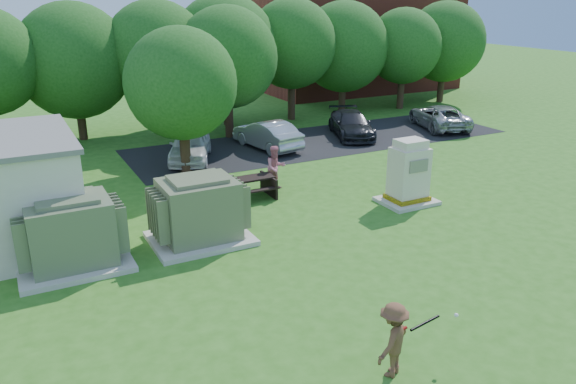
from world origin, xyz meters
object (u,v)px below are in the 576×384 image
transformer_left (71,234)px  batter (393,340)px  generator_cabinet (409,176)px  car_silver_b (439,117)px  transformer_right (199,212)px  person_by_generator (412,169)px  car_white (190,145)px  car_silver_a (267,134)px  car_dark (351,124)px  person_at_picnic (275,168)px  picnic_table (249,185)px

transformer_left → batter: bearing=-58.0°
generator_cabinet → car_silver_b: 12.79m
batter → car_silver_b: 22.83m
transformer_right → car_silver_b: (17.12, 8.48, -0.31)m
batter → person_by_generator: person_by_generator is taller
car_white → car_silver_a: car_white is taller
generator_cabinet → car_dark: (3.80, 9.41, -0.38)m
person_at_picnic → car_dark: size_ratio=0.38×
car_dark → car_silver_a: bearing=-158.2°
car_dark → car_silver_b: size_ratio=0.96×
person_by_generator → transformer_left: bearing=26.9°
generator_cabinet → person_by_generator: generator_cabinet is taller
generator_cabinet → person_at_picnic: generator_cabinet is taller
transformer_right → picnic_table: transformer_right is taller
transformer_left → person_at_picnic: bearing=22.7°
transformer_right → generator_cabinet: size_ratio=1.26×
transformer_right → car_silver_b: transformer_right is taller
person_at_picnic → car_white: (-1.67, 5.41, -0.14)m
car_silver_a → car_dark: car_silver_a is taller
picnic_table → person_at_picnic: bearing=20.2°
car_white → generator_cabinet: bearing=-36.2°
picnic_table → person_by_generator: bearing=-22.9°
transformer_left → person_at_picnic: transformer_left is taller
batter → generator_cabinet: bearing=-158.2°
transformer_left → picnic_table: (6.60, 2.83, -0.47)m
transformer_left → generator_cabinet: (11.52, -0.29, 0.07)m
batter → car_dark: batter is taller
generator_cabinet → person_at_picnic: size_ratio=1.38×
transformer_right → batter: (1.26, -7.94, -0.17)m
picnic_table → person_at_picnic: size_ratio=1.08×
transformer_right → car_white: (2.57, 8.74, -0.25)m
transformer_left → car_white: size_ratio=0.71×
batter → car_silver_b: bearing=-161.6°
transformer_right → car_silver_a: transformer_right is taller
transformer_left → batter: 9.36m
car_silver_b → transformer_left: bearing=40.0°
car_white → picnic_table: bearing=-63.2°
transformer_left → picnic_table: bearing=23.2°
transformer_right → person_at_picnic: 5.39m
car_silver_b → person_at_picnic: bearing=39.7°
person_at_picnic → generator_cabinet: bearing=-45.9°
car_silver_a → batter: bearing=63.3°
car_white → batter: bearing=-70.9°
picnic_table → car_silver_b: 15.30m
generator_cabinet → person_by_generator: size_ratio=1.20×
transformer_left → person_by_generator: transformer_left is taller
car_silver_a → car_dark: (5.03, 0.14, -0.04)m
person_by_generator → car_white: (-6.00, 8.30, -0.27)m
picnic_table → car_dark: car_dark is taller
person_at_picnic → car_silver_a: 6.12m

